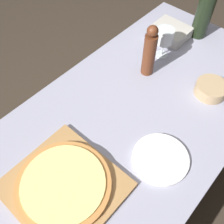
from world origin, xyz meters
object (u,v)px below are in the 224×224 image
Objects in this scene: pizza at (63,184)px; pepper_mill at (149,52)px; wine_bottle at (205,12)px; small_bowl at (211,89)px; wine_glass at (165,37)px.

pepper_mill is (-0.13, 0.65, 0.09)m from pizza.
pizza is 0.94× the size of wine_bottle.
pepper_mill is at bearing 101.35° from pizza.
wine_glass is at bearing 168.18° from small_bowl.
wine_bottle is 0.27m from wine_glass.
wine_bottle is at bearing 78.93° from wine_glass.
small_bowl is (0.31, -0.06, -0.09)m from wine_glass.
wine_bottle is 1.37× the size of pepper_mill.
pepper_mill is at bearing -164.63° from small_bowl.
pepper_mill is at bearing -94.87° from wine_bottle.
small_bowl is at bearing 15.37° from pepper_mill.
wine_glass is 0.33m from small_bowl.
pepper_mill reaches higher than wine_glass.
small_bowl is at bearing -11.82° from wine_glass.
wine_glass is (-0.05, -0.27, -0.03)m from wine_bottle.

